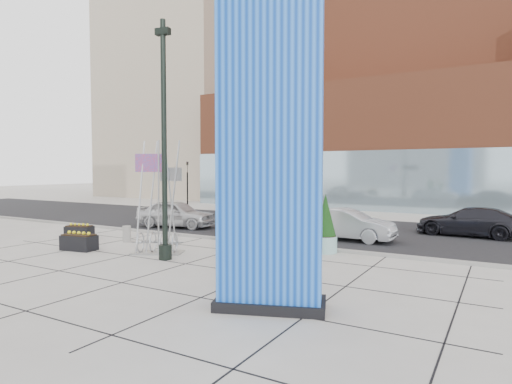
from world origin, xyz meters
The scene contains 20 objects.
ground centered at (0.00, 0.00, 0.00)m, with size 160.00×160.00×0.00m, color #9E9991.
street_asphalt centered at (0.00, 10.00, 0.01)m, with size 80.00×12.00×0.02m, color black.
curb_edge centered at (0.00, 4.00, 0.06)m, with size 80.00×0.30×0.12m, color gray.
tower_podium centered at (1.00, 27.00, 5.50)m, with size 34.00×10.00×11.00m, color brown.
tower_glass_front centered at (1.00, 22.20, 2.50)m, with size 34.00×0.60×5.00m, color #8CA5B2.
building_beige_left centered at (-26.00, 34.00, 17.00)m, with size 18.00×20.00×34.00m, color tan.
blue_pylon centered at (6.03, -3.85, 4.33)m, with size 2.94×2.04×8.97m.
lamp_post centered at (-0.17, -0.78, 3.68)m, with size 0.60×0.49×8.99m.
public_art_sculpture centered at (-1.28, 0.00, 1.21)m, with size 2.27×1.78×4.62m.
concrete_bollard centered at (-4.51, 1.34, 0.38)m, with size 0.39×0.39×0.75m, color gray.
overhead_street_sign centered at (0.89, 2.80, 3.33)m, with size 1.78×0.75×3.88m.
round_planter_east centered at (4.60, 3.60, 1.15)m, with size 0.97×0.97×2.43m.
round_planter_mid centered at (3.20, 2.51, 1.13)m, with size 0.96×0.96×2.39m.
round_planter_west centered at (3.53, 2.34, 1.11)m, with size 0.94×0.94×2.35m.
box_planter_north centered at (-7.50, 1.00, 0.34)m, with size 1.46×1.01×0.73m.
box_planter_south centered at (-4.63, -1.20, 0.37)m, with size 1.57×0.96×0.81m.
car_white_west centered at (-5.80, 6.36, 0.80)m, with size 1.90×4.71×1.61m, color silver.
car_silver_mid centered at (4.38, 7.00, 0.76)m, with size 1.60×4.60×1.52m, color #A9ABB0.
car_dark_east centered at (9.46, 11.35, 0.75)m, with size 2.09×5.14×1.49m, color black.
traffic_signal centered at (-12.00, 15.00, 2.30)m, with size 0.15×0.18×4.10m.
Camera 1 is at (10.94, -12.98, 3.42)m, focal length 30.00 mm.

